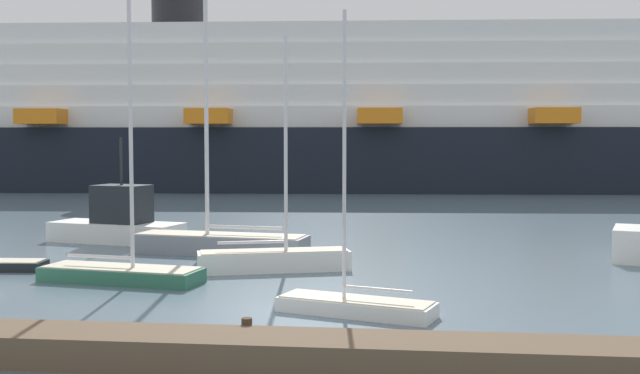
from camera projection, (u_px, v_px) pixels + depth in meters
ground_plane at (276, 315)px, 20.77m from camera, size 600.00×600.00×0.00m
dock_pier at (238, 351)px, 16.03m from camera, size 22.37×1.83×0.83m
sailboat_0 at (220, 240)px, 31.86m from camera, size 7.53×2.89×11.31m
sailboat_2 at (274, 258)px, 27.78m from camera, size 5.67×2.85×8.50m
sailboat_3 at (355, 301)px, 20.84m from camera, size 4.54×2.57×8.28m
sailboat_4 at (121, 270)px, 25.59m from camera, size 5.71×2.52×9.70m
fishing_boat_1 at (118, 222)px, 35.48m from camera, size 6.63×3.55×4.89m
cruise_ship at (375, 120)px, 73.72m from camera, size 107.34×22.22×20.79m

